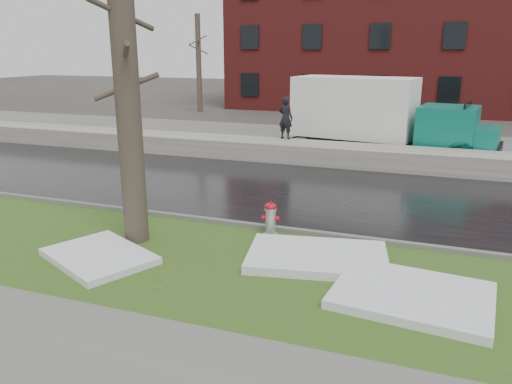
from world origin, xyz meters
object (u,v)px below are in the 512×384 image
(box_truck, at_px, (377,114))
(tree, at_px, (127,90))
(worker, at_px, (286,118))
(fire_hydrant, at_px, (271,218))

(box_truck, bearing_deg, tree, -99.06)
(box_truck, xyz_separation_m, worker, (-3.34, -1.90, -0.06))
(fire_hydrant, xyz_separation_m, tree, (-2.77, -1.27, 2.90))
(tree, distance_m, box_truck, 12.59)
(worker, bearing_deg, fire_hydrant, 118.16)
(tree, relative_size, worker, 3.97)
(fire_hydrant, distance_m, worker, 9.05)
(fire_hydrant, distance_m, tree, 4.20)
(box_truck, bearing_deg, worker, -141.49)
(tree, height_order, worker, tree)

